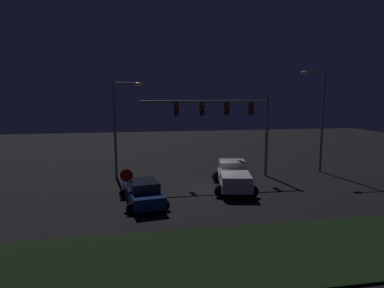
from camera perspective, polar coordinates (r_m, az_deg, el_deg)
name	(u,v)px	position (r m, az deg, el deg)	size (l,w,h in m)	color
ground_plane	(210,190)	(23.46, 3.15, -7.87)	(80.00, 80.00, 0.00)	black
grass_median	(264,253)	(14.77, 12.34, -17.75)	(24.20, 5.72, 0.10)	black
pickup_truck	(233,175)	(23.74, 7.12, -5.23)	(3.61, 5.70, 1.80)	#B7B7BC
car_sedan	(143,193)	(20.38, -8.39, -8.26)	(2.93, 4.63, 1.51)	navy
traffic_signal_gantry	(227,115)	(26.36, 6.06, 4.97)	(10.32, 0.56, 6.50)	slate
street_lamp_left	(121,117)	(26.70, -12.14, 4.48)	(2.33, 0.44, 7.67)	slate
street_lamp_right	(319,110)	(30.21, 20.91, 5.55)	(2.33, 0.44, 8.67)	slate
stop_sign	(127,180)	(20.14, -11.16, -6.10)	(0.76, 0.08, 2.23)	slate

